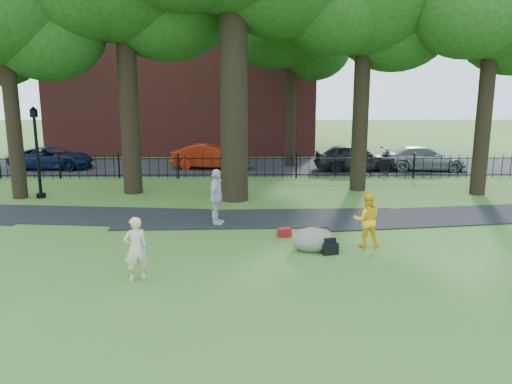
{
  "coord_description": "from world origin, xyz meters",
  "views": [
    {
      "loc": [
        0.61,
        -13.06,
        4.51
      ],
      "look_at": [
        0.81,
        2.0,
        1.37
      ],
      "focal_mm": 35.0,
      "sensor_mm": 36.0,
      "label": 1
    }
  ],
  "objects_px": {
    "woman": "(136,249)",
    "man": "(367,220)",
    "lamppost": "(37,154)",
    "red_sedan": "(211,156)",
    "boulder": "(313,238)"
  },
  "relations": [
    {
      "from": "woman",
      "to": "lamppost",
      "type": "xyz_separation_m",
      "value": [
        -6.04,
        9.21,
        1.09
      ]
    },
    {
      "from": "red_sedan",
      "to": "man",
      "type": "bearing_deg",
      "value": -151.25
    },
    {
      "from": "boulder",
      "to": "red_sedan",
      "type": "height_order",
      "value": "red_sedan"
    },
    {
      "from": "boulder",
      "to": "lamppost",
      "type": "xyz_separation_m",
      "value": [
        -10.54,
        7.03,
        1.51
      ]
    },
    {
      "from": "man",
      "to": "red_sedan",
      "type": "distance_m",
      "value": 15.38
    },
    {
      "from": "man",
      "to": "red_sedan",
      "type": "xyz_separation_m",
      "value": [
        -5.57,
        14.34,
        -0.08
      ]
    },
    {
      "from": "woman",
      "to": "man",
      "type": "xyz_separation_m",
      "value": [
        6.08,
        2.5,
        0.02
      ]
    },
    {
      "from": "red_sedan",
      "to": "woman",
      "type": "bearing_deg",
      "value": -174.22
    },
    {
      "from": "lamppost",
      "to": "red_sedan",
      "type": "bearing_deg",
      "value": 51.6
    },
    {
      "from": "woman",
      "to": "red_sedan",
      "type": "distance_m",
      "value": 16.84
    },
    {
      "from": "woman",
      "to": "man",
      "type": "height_order",
      "value": "man"
    },
    {
      "from": "boulder",
      "to": "red_sedan",
      "type": "distance_m",
      "value": 15.19
    },
    {
      "from": "man",
      "to": "lamppost",
      "type": "bearing_deg",
      "value": -27.26
    },
    {
      "from": "lamppost",
      "to": "man",
      "type": "bearing_deg",
      "value": -26.69
    },
    {
      "from": "boulder",
      "to": "woman",
      "type": "bearing_deg",
      "value": -154.11
    }
  ]
}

